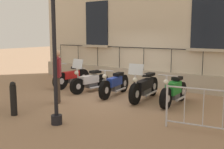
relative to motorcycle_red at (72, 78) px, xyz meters
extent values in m
plane|color=#9E7A5B|center=(0.26, 2.34, -0.42)|extent=(60.00, 60.00, 0.00)
cube|color=#B1A48F|center=(-2.03, 2.34, -0.06)|extent=(0.20, 12.02, 0.71)
cube|color=black|center=(-2.09, 4.98, 2.32)|extent=(0.06, 1.31, 2.05)
cube|color=#BCAE97|center=(-2.01, 4.98, 1.25)|extent=(0.24, 1.51, 0.10)
cube|color=black|center=(-2.09, -0.30, 2.32)|extent=(0.06, 1.31, 2.05)
cube|color=#BCAE97|center=(-2.01, -0.30, 1.25)|extent=(0.24, 1.51, 0.10)
cube|color=black|center=(-1.99, 2.34, 1.24)|extent=(0.03, 10.09, 0.03)
cylinder|color=black|center=(-1.99, -2.71, 0.77)|extent=(0.02, 0.02, 0.94)
cylinder|color=black|center=(-1.99, -1.44, 0.77)|extent=(0.02, 0.02, 0.94)
cylinder|color=black|center=(-1.99, -0.18, 0.77)|extent=(0.02, 0.02, 0.94)
cylinder|color=black|center=(-1.99, 1.08, 0.77)|extent=(0.02, 0.02, 0.94)
cylinder|color=black|center=(-1.99, 2.34, 0.77)|extent=(0.02, 0.02, 0.94)
cylinder|color=black|center=(-1.99, 3.60, 0.77)|extent=(0.02, 0.02, 0.94)
cylinder|color=black|center=(-1.99, 4.86, 0.77)|extent=(0.02, 0.02, 0.94)
cylinder|color=black|center=(0.63, -0.03, -0.06)|extent=(0.72, 0.18, 0.71)
cylinder|color=silver|center=(0.63, -0.03, -0.06)|extent=(0.26, 0.18, 0.25)
cylinder|color=black|center=(-0.65, 0.02, -0.06)|extent=(0.72, 0.18, 0.71)
cylinder|color=silver|center=(-0.65, 0.02, -0.06)|extent=(0.26, 0.18, 0.25)
cube|color=red|center=(0.04, 0.00, 0.12)|extent=(0.82, 0.28, 0.30)
cube|color=#4C4C51|center=(-0.06, 0.00, -0.10)|extent=(0.50, 0.21, 0.25)
cube|color=black|center=(-0.29, 0.01, 0.41)|extent=(0.46, 0.24, 0.10)
cylinder|color=silver|center=(0.58, -0.03, 0.29)|extent=(0.16, 0.07, 0.72)
cylinder|color=silver|center=(0.53, -0.02, 0.64)|extent=(0.06, 0.53, 0.04)
sphere|color=white|center=(0.65, -0.03, 0.46)|extent=(0.16, 0.16, 0.16)
cylinder|color=silver|center=(-0.21, 0.14, -0.22)|extent=(0.73, 0.11, 0.08)
cylinder|color=black|center=(0.86, 1.11, -0.11)|extent=(0.63, 0.22, 0.61)
cylinder|color=silver|center=(0.86, 1.11, -0.11)|extent=(0.23, 0.19, 0.22)
cylinder|color=black|center=(-0.48, 1.27, -0.11)|extent=(0.63, 0.22, 0.61)
cylinder|color=silver|center=(-0.48, 1.27, -0.11)|extent=(0.23, 0.19, 0.22)
cube|color=silver|center=(0.24, 1.18, 0.07)|extent=(0.82, 0.38, 0.30)
cube|color=#4C4C51|center=(0.14, 1.19, -0.14)|extent=(0.50, 0.29, 0.22)
cube|color=black|center=(-0.09, 1.22, 0.34)|extent=(0.47, 0.31, 0.10)
cylinder|color=silver|center=(0.81, 1.11, 0.24)|extent=(0.17, 0.08, 0.70)
cylinder|color=silver|center=(0.76, 1.12, 0.58)|extent=(0.11, 0.64, 0.04)
sphere|color=white|center=(0.88, 1.10, 0.40)|extent=(0.16, 0.16, 0.16)
cylinder|color=silver|center=(0.01, 1.37, -0.25)|extent=(0.72, 0.17, 0.08)
cube|color=silver|center=(0.82, 1.11, 0.73)|extent=(0.18, 0.53, 0.36)
cylinder|color=black|center=(0.90, 2.45, -0.09)|extent=(0.68, 0.23, 0.67)
cylinder|color=silver|center=(0.90, 2.45, -0.09)|extent=(0.25, 0.19, 0.23)
cylinder|color=black|center=(-0.60, 2.23, -0.09)|extent=(0.68, 0.23, 0.67)
cylinder|color=silver|center=(-0.60, 2.23, -0.09)|extent=(0.25, 0.19, 0.23)
cube|color=#1E389E|center=(0.20, 2.35, 0.11)|extent=(0.91, 0.38, 0.31)
cube|color=#4C4C51|center=(0.10, 2.33, -0.12)|extent=(0.55, 0.28, 0.23)
cube|color=black|center=(-0.15, 2.29, 0.34)|extent=(0.52, 0.30, 0.10)
cylinder|color=silver|center=(0.85, 2.45, 0.25)|extent=(0.17, 0.08, 0.68)
cylinder|color=silver|center=(0.80, 2.44, 0.58)|extent=(0.12, 0.55, 0.04)
sphere|color=white|center=(0.92, 2.46, 0.40)|extent=(0.16, 0.16, 0.16)
cylinder|color=silver|center=(-0.09, 2.45, -0.24)|extent=(0.80, 0.20, 0.08)
cylinder|color=black|center=(0.85, 3.64, -0.08)|extent=(0.70, 0.22, 0.69)
cylinder|color=silver|center=(0.85, 3.64, -0.08)|extent=(0.26, 0.19, 0.24)
cylinder|color=black|center=(-0.65, 3.49, -0.08)|extent=(0.70, 0.22, 0.69)
cylinder|color=silver|center=(-0.65, 3.49, -0.08)|extent=(0.26, 0.19, 0.24)
cube|color=black|center=(0.15, 3.57, 0.12)|extent=(1.07, 0.39, 0.31)
cube|color=#4C4C51|center=(0.05, 3.56, -0.11)|extent=(0.65, 0.29, 0.24)
cube|color=black|center=(-0.27, 3.52, 0.41)|extent=(0.61, 0.31, 0.10)
cylinder|color=silver|center=(0.80, 3.63, 0.25)|extent=(0.16, 0.08, 0.65)
cylinder|color=silver|center=(0.75, 3.63, 0.57)|extent=(0.10, 0.62, 0.04)
sphere|color=white|center=(0.87, 3.64, 0.39)|extent=(0.16, 0.16, 0.16)
cylinder|color=silver|center=(-0.18, 3.69, -0.23)|extent=(0.95, 0.18, 0.08)
cube|color=silver|center=(0.81, 3.64, 0.72)|extent=(0.17, 0.52, 0.36)
cylinder|color=black|center=(0.75, 4.67, -0.10)|extent=(0.65, 0.17, 0.64)
cylinder|color=silver|center=(0.75, 4.67, -0.10)|extent=(0.23, 0.18, 0.23)
cylinder|color=black|center=(-0.52, 4.64, -0.10)|extent=(0.65, 0.17, 0.64)
cylinder|color=silver|center=(-0.52, 4.64, -0.10)|extent=(0.23, 0.18, 0.23)
cube|color=#1E842D|center=(0.17, 4.66, 0.13)|extent=(0.71, 0.31, 0.38)
cube|color=#4C4C51|center=(0.07, 4.65, -0.13)|extent=(0.43, 0.24, 0.23)
cube|color=black|center=(-0.13, 4.65, 0.40)|extent=(0.40, 0.27, 0.10)
cylinder|color=silver|center=(0.70, 4.67, 0.25)|extent=(0.16, 0.06, 0.70)
cylinder|color=silver|center=(0.65, 4.67, 0.60)|extent=(0.05, 0.63, 0.04)
sphere|color=white|center=(0.77, 4.67, 0.42)|extent=(0.16, 0.16, 0.16)
cylinder|color=silver|center=(-0.06, 4.81, -0.24)|extent=(0.64, 0.10, 0.08)
cylinder|color=black|center=(3.71, 3.05, -0.30)|extent=(0.28, 0.28, 0.24)
cylinder|color=black|center=(3.71, 3.05, 1.59)|extent=(0.10, 0.10, 4.02)
cylinder|color=#B7B7BF|center=(2.23, 5.38, 0.10)|extent=(0.05, 0.05, 1.05)
cylinder|color=#B7B7BF|center=(2.07, 6.45, 0.60)|extent=(0.36, 2.14, 0.04)
cylinder|color=#B7B7BF|center=(2.07, 6.45, -0.27)|extent=(0.36, 2.14, 0.04)
cylinder|color=#B7B7BF|center=(2.17, 5.81, 0.18)|extent=(0.02, 0.02, 0.87)
cylinder|color=#B7B7BF|center=(2.10, 6.23, 0.18)|extent=(0.02, 0.02, 0.87)
cylinder|color=#B7B7BF|center=(2.04, 6.66, 0.18)|extent=(0.02, 0.02, 0.87)
cylinder|color=black|center=(3.87, 1.50, 0.00)|extent=(0.18, 0.18, 0.84)
sphere|color=black|center=(3.87, 1.50, 0.46)|extent=(0.16, 0.16, 0.16)
cylinder|color=#47382D|center=(2.11, 1.42, 0.01)|extent=(0.14, 0.14, 0.87)
cylinder|color=#47382D|center=(2.24, 1.52, 0.01)|extent=(0.14, 0.14, 0.87)
cube|color=maroon|center=(2.17, 1.47, 0.76)|extent=(0.42, 0.40, 0.62)
sphere|color=tan|center=(2.17, 1.47, 1.21)|extent=(0.24, 0.24, 0.24)
cylinder|color=maroon|center=(2.00, 1.33, 0.79)|extent=(0.09, 0.09, 0.59)
cylinder|color=maroon|center=(2.35, 1.61, 0.79)|extent=(0.09, 0.09, 0.59)
camera|label=1|loc=(8.38, 8.17, 1.89)|focal=44.52mm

